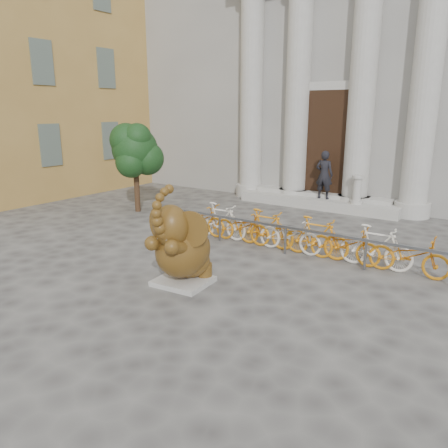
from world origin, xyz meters
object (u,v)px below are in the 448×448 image
Objects in this scene: elephant_statue at (182,249)px; bike_rack at (290,233)px; pedestrian at (324,175)px; tree at (135,151)px.

elephant_statue is 3.36m from bike_rack.
bike_rack is at bearing 70.43° from elephant_statue.
bike_rack is 4.59× the size of pedestrian.
elephant_statue reaches higher than bike_rack.
tree is at bearing 170.86° from bike_rack.
elephant_statue is at bearing -104.99° from bike_rack.
bike_rack is 2.59× the size of tree.
elephant_statue is 8.53m from pedestrian.
elephant_statue is 1.23× the size of pedestrian.
elephant_statue is 7.17m from tree.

